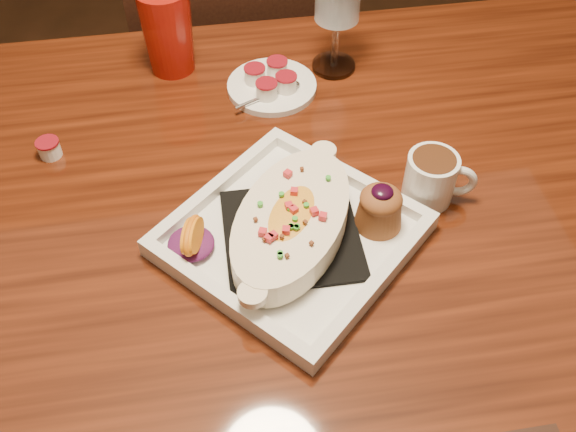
{
  "coord_description": "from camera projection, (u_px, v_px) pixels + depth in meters",
  "views": [
    {
      "loc": [
        -0.06,
        -0.68,
        1.46
      ],
      "look_at": [
        0.03,
        -0.09,
        0.77
      ],
      "focal_mm": 40.0,
      "sensor_mm": 36.0,
      "label": 1
    }
  ],
  "objects": [
    {
      "name": "creamer_loose",
      "position": [
        49.0,
        148.0,
        1.01
      ],
      "size": [
        0.04,
        0.04,
        0.03
      ],
      "color": "white",
      "rests_on": "table"
    },
    {
      "name": "floor",
      "position": [
        268.0,
        400.0,
        1.55
      ],
      "size": [
        7.0,
        7.0,
        0.0
      ],
      "primitive_type": "plane",
      "color": "#321C10",
      "rests_on": "ground"
    },
    {
      "name": "table",
      "position": [
        259.0,
        225.0,
        1.06
      ],
      "size": [
        1.5,
        0.9,
        0.75
      ],
      "color": "#64240E",
      "rests_on": "floor"
    },
    {
      "name": "plate",
      "position": [
        296.0,
        226.0,
        0.89
      ],
      "size": [
        0.42,
        0.42,
        0.08
      ],
      "rotation": [
        0.0,
        0.0,
        0.74
      ],
      "color": "white",
      "rests_on": "table"
    },
    {
      "name": "chair_far",
      "position": [
        228.0,
        71.0,
        1.57
      ],
      "size": [
        0.42,
        0.42,
        0.93
      ],
      "rotation": [
        0.0,
        0.0,
        3.14
      ],
      "color": "black",
      "rests_on": "floor"
    },
    {
      "name": "red_tumbler",
      "position": [
        168.0,
        31.0,
        1.12
      ],
      "size": [
        0.09,
        0.09,
        0.15
      ],
      "primitive_type": "cone",
      "color": "#AA160C",
      "rests_on": "table"
    },
    {
      "name": "coffee_mug",
      "position": [
        432.0,
        177.0,
        0.93
      ],
      "size": [
        0.1,
        0.08,
        0.08
      ],
      "rotation": [
        0.0,
        0.0,
        -0.29
      ],
      "color": "white",
      "rests_on": "table"
    },
    {
      "name": "saucer",
      "position": [
        271.0,
        84.0,
        1.13
      ],
      "size": [
        0.16,
        0.16,
        0.11
      ],
      "color": "white",
      "rests_on": "table"
    }
  ]
}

